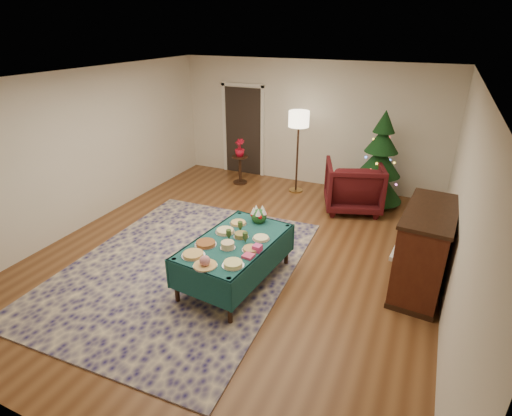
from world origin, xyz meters
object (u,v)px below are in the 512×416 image
at_px(christmas_tree, 379,163).
at_px(buffet_table, 235,249).
at_px(floor_lamp, 299,124).
at_px(piano, 424,251).
at_px(potted_plant, 240,151).
at_px(armchair, 354,184).
at_px(side_table, 240,170).
at_px(gift_box, 257,248).

bearing_deg(christmas_tree, buffet_table, -110.39).
height_order(floor_lamp, christmas_tree, christmas_tree).
relative_size(christmas_tree, piano, 1.32).
bearing_deg(potted_plant, christmas_tree, 2.10).
relative_size(armchair, christmas_tree, 0.56).
xyz_separation_m(buffet_table, floor_lamp, (-0.34, 3.59, 0.95)).
bearing_deg(christmas_tree, armchair, -127.91).
height_order(side_table, christmas_tree, christmas_tree).
bearing_deg(buffet_table, floor_lamp, 95.34).
xyz_separation_m(gift_box, piano, (1.99, 1.04, -0.12)).
relative_size(gift_box, floor_lamp, 0.06).
bearing_deg(buffet_table, gift_box, -17.44).
bearing_deg(floor_lamp, piano, -44.62).
bearing_deg(potted_plant, piano, -32.84).
distance_m(buffet_table, christmas_tree, 3.90).
xyz_separation_m(gift_box, floor_lamp, (-0.72, 3.72, 0.78)).
bearing_deg(piano, armchair, 121.96).
bearing_deg(piano, side_table, 147.16).
relative_size(buffet_table, piano, 1.26).
xyz_separation_m(buffet_table, armchair, (0.98, 3.16, 0.00)).
xyz_separation_m(potted_plant, christmas_tree, (3.03, 0.11, 0.10)).
bearing_deg(armchair, floor_lamp, -36.70).
distance_m(armchair, side_table, 2.68).
relative_size(buffet_table, floor_lamp, 1.03).
relative_size(floor_lamp, christmas_tree, 0.92).
height_order(armchair, piano, piano).
distance_m(buffet_table, piano, 2.55).
xyz_separation_m(buffet_table, christmas_tree, (1.35, 3.64, 0.32)).
bearing_deg(floor_lamp, potted_plant, -177.28).
distance_m(armchair, christmas_tree, 0.69).
height_order(buffet_table, armchair, armchair).
bearing_deg(gift_box, buffet_table, 162.56).
xyz_separation_m(buffet_table, potted_plant, (-1.67, 3.53, 0.22)).
xyz_separation_m(armchair, piano, (1.40, -2.24, 0.05)).
bearing_deg(floor_lamp, side_table, -177.28).
relative_size(side_table, piano, 0.45).
xyz_separation_m(armchair, potted_plant, (-2.65, 0.37, 0.22)).
distance_m(potted_plant, piano, 4.82).
xyz_separation_m(gift_box, potted_plant, (-2.06, 3.65, 0.05)).
relative_size(potted_plant, piano, 0.27).
distance_m(buffet_table, gift_box, 0.44).
relative_size(armchair, piano, 0.75).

